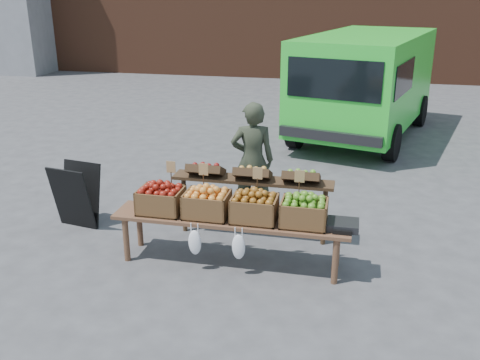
% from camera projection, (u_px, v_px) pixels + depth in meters
% --- Properties ---
extents(ground, '(80.00, 80.00, 0.00)m').
position_uv_depth(ground, '(246.00, 259.00, 6.31)').
color(ground, '#4A4A4D').
extents(delivery_van, '(3.31, 5.14, 2.12)m').
position_uv_depth(delivery_van, '(365.00, 86.00, 11.15)').
color(delivery_van, green).
rests_on(delivery_van, ground).
extents(vendor, '(0.66, 0.51, 1.62)m').
position_uv_depth(vendor, '(252.00, 161.00, 7.24)').
color(vendor, '#2F3626').
rests_on(vendor, ground).
extents(chalkboard_sign, '(0.62, 0.41, 0.87)m').
position_uv_depth(chalkboard_sign, '(76.00, 196.00, 7.04)').
color(chalkboard_sign, black).
rests_on(chalkboard_sign, ground).
extents(back_table, '(2.10, 0.44, 1.04)m').
position_uv_depth(back_table, '(253.00, 200.00, 6.69)').
color(back_table, '#3B2818').
rests_on(back_table, ground).
extents(display_bench, '(2.70, 0.56, 0.57)m').
position_uv_depth(display_bench, '(231.00, 241.00, 6.13)').
color(display_bench, brown).
rests_on(display_bench, ground).
extents(crate_golden_apples, '(0.50, 0.40, 0.28)m').
position_uv_depth(crate_golden_apples, '(161.00, 201.00, 6.16)').
color(crate_golden_apples, maroon).
rests_on(crate_golden_apples, display_bench).
extents(crate_russet_pears, '(0.50, 0.40, 0.28)m').
position_uv_depth(crate_russet_pears, '(207.00, 205.00, 6.04)').
color(crate_russet_pears, gold).
rests_on(crate_russet_pears, display_bench).
extents(crate_red_apples, '(0.50, 0.40, 0.28)m').
position_uv_depth(crate_red_apples, '(254.00, 209.00, 5.93)').
color(crate_red_apples, olive).
rests_on(crate_red_apples, display_bench).
extents(crate_green_apples, '(0.50, 0.40, 0.28)m').
position_uv_depth(crate_green_apples, '(304.00, 213.00, 5.82)').
color(crate_green_apples, '#3C7712').
rests_on(crate_green_apples, display_bench).
extents(weighing_scale, '(0.34, 0.30, 0.08)m').
position_uv_depth(weighing_scale, '(343.00, 225.00, 5.77)').
color(weighing_scale, black).
rests_on(weighing_scale, display_bench).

